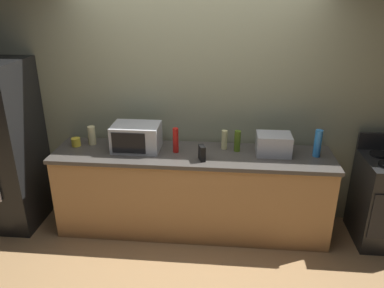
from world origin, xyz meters
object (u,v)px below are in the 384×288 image
(refrigerator, at_px, (0,146))
(cordless_phone, at_px, (202,153))
(toaster_oven, at_px, (274,144))
(bottle_vinegar, at_px, (224,140))
(mug_yellow, at_px, (76,142))
(bottle_spray_cleaner, at_px, (318,143))
(bottle_hand_soap, at_px, (92,135))
(bottle_hot_sauce, at_px, (176,140))
(bottle_olive_oil, at_px, (237,141))
(microwave, at_px, (136,137))

(refrigerator, distance_m, cordless_phone, 2.17)
(refrigerator, bearing_deg, cordless_phone, -4.19)
(toaster_oven, relative_size, bottle_vinegar, 1.71)
(bottle_vinegar, height_order, mug_yellow, bottle_vinegar)
(refrigerator, distance_m, mug_yellow, 0.81)
(bottle_vinegar, bearing_deg, bottle_spray_cleaner, -6.69)
(toaster_oven, height_order, bottle_hand_soap, toaster_oven)
(bottle_hot_sauce, bearing_deg, cordless_phone, -31.79)
(cordless_phone, bearing_deg, toaster_oven, -0.89)
(toaster_oven, distance_m, bottle_spray_cleaner, 0.42)
(bottle_hand_soap, bearing_deg, bottle_vinegar, 0.33)
(cordless_phone, height_order, bottle_vinegar, bottle_vinegar)
(toaster_oven, distance_m, bottle_hand_soap, 1.90)
(bottle_hand_soap, bearing_deg, bottle_olive_oil, -1.48)
(bottle_vinegar, distance_m, mug_yellow, 1.57)
(bottle_vinegar, bearing_deg, cordless_phone, -124.58)
(bottle_hot_sauce, bearing_deg, refrigerator, -179.57)
(microwave, relative_size, toaster_oven, 1.41)
(bottle_olive_oil, bearing_deg, toaster_oven, -6.45)
(refrigerator, xyz_separation_m, bottle_vinegar, (2.37, 0.15, 0.10))
(toaster_oven, height_order, mug_yellow, toaster_oven)
(microwave, bearing_deg, bottle_hot_sauce, -4.74)
(toaster_oven, distance_m, cordless_phone, 0.74)
(cordless_phone, relative_size, mug_yellow, 1.59)
(microwave, xyz_separation_m, bottle_spray_cleaner, (1.81, -0.01, 0.00))
(cordless_phone, xyz_separation_m, bottle_olive_oil, (0.34, 0.26, 0.03))
(microwave, height_order, cordless_phone, microwave)
(bottle_hot_sauce, bearing_deg, bottle_hand_soap, 172.15)
(bottle_hand_soap, bearing_deg, cordless_phone, -14.04)
(refrigerator, xyz_separation_m, toaster_oven, (2.86, 0.06, 0.10))
(toaster_oven, distance_m, bottle_olive_oil, 0.36)
(bottle_spray_cleaner, bearing_deg, bottle_olive_oil, 175.66)
(cordless_phone, xyz_separation_m, bottle_hot_sauce, (-0.28, 0.17, 0.05))
(bottle_vinegar, distance_m, bottle_spray_cleaner, 0.92)
(microwave, relative_size, bottle_olive_oil, 2.19)
(toaster_oven, bearing_deg, cordless_phone, -162.71)
(microwave, relative_size, bottle_hand_soap, 2.40)
(refrigerator, height_order, bottle_spray_cleaner, refrigerator)
(bottle_spray_cleaner, bearing_deg, refrigerator, -179.28)
(refrigerator, bearing_deg, bottle_spray_cleaner, 0.72)
(bottle_spray_cleaner, bearing_deg, toaster_oven, 177.45)
(microwave, distance_m, mug_yellow, 0.67)
(microwave, bearing_deg, refrigerator, -178.13)
(cordless_phone, xyz_separation_m, mug_yellow, (-1.35, 0.24, -0.03))
(bottle_spray_cleaner, relative_size, mug_yellow, 2.92)
(bottle_hot_sauce, height_order, bottle_vinegar, bottle_hot_sauce)
(bottle_olive_oil, bearing_deg, mug_yellow, -179.19)
(cordless_phone, relative_size, bottle_hand_soap, 0.75)
(toaster_oven, relative_size, mug_yellow, 3.61)
(toaster_oven, height_order, cordless_phone, toaster_oven)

